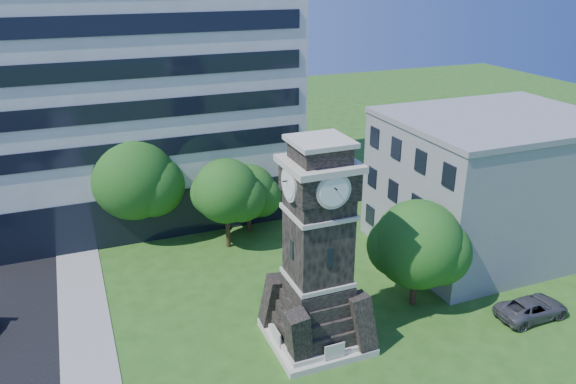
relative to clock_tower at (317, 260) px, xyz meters
name	(u,v)px	position (x,y,z in m)	size (l,w,h in m)	color
ground	(280,373)	(-3.00, -2.00, -5.28)	(160.00, 160.00, 0.00)	#265418
sidewalk	(89,359)	(-12.50, 3.00, -5.25)	(3.00, 70.00, 0.06)	gray
clock_tower	(317,260)	(0.00, 0.00, 0.00)	(5.40, 5.40, 12.22)	beige
office_tall	(130,46)	(-6.20, 23.84, 8.94)	(26.20, 15.11, 28.60)	silver
office_low	(490,184)	(16.97, 6.00, -0.07)	(15.20, 12.20, 10.40)	gray
car_east_lot	(532,308)	(13.35, -2.92, -4.63)	(2.16, 4.69, 1.30)	#4E4E53
tree_nw	(135,180)	(-7.60, 17.35, -0.30)	(7.26, 6.60, 8.49)	#332114
tree_nc	(227,193)	(-1.40, 13.23, -0.79)	(5.42, 4.93, 7.15)	#332114
tree_ne	(249,193)	(1.00, 15.36, -1.96)	(4.93, 4.49, 5.70)	#332114
tree_east	(419,246)	(7.44, 1.09, -1.14)	(6.16, 5.60, 7.12)	#332114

